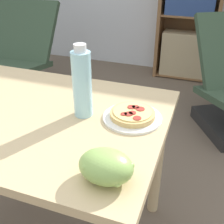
{
  "coord_description": "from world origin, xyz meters",
  "views": [
    {
      "loc": [
        0.62,
        -0.77,
        1.31
      ],
      "look_at": [
        0.33,
        0.06,
        0.8
      ],
      "focal_mm": 45.0,
      "sensor_mm": 36.0,
      "label": 1
    }
  ],
  "objects_px": {
    "bookshelf": "(189,21)",
    "drink_bottle": "(82,84)",
    "lounge_chair_near": "(18,67)",
    "pizza_on_plate": "(132,115)",
    "grape_bunch": "(106,166)"
  },
  "relations": [
    {
      "from": "drink_bottle",
      "to": "lounge_chair_near",
      "type": "height_order",
      "value": "drink_bottle"
    },
    {
      "from": "lounge_chair_near",
      "to": "bookshelf",
      "type": "distance_m",
      "value": 1.86
    },
    {
      "from": "bookshelf",
      "to": "lounge_chair_near",
      "type": "bearing_deg",
      "value": -146.04
    },
    {
      "from": "pizza_on_plate",
      "to": "bookshelf",
      "type": "bearing_deg",
      "value": 90.69
    },
    {
      "from": "lounge_chair_near",
      "to": "bookshelf",
      "type": "height_order",
      "value": "bookshelf"
    },
    {
      "from": "bookshelf",
      "to": "drink_bottle",
      "type": "bearing_deg",
      "value": -94.01
    },
    {
      "from": "grape_bunch",
      "to": "bookshelf",
      "type": "distance_m",
      "value": 2.66
    },
    {
      "from": "pizza_on_plate",
      "to": "lounge_chair_near",
      "type": "xyz_separation_m",
      "value": [
        -1.55,
        1.29,
        -0.47
      ]
    },
    {
      "from": "grape_bunch",
      "to": "lounge_chair_near",
      "type": "height_order",
      "value": "lounge_chair_near"
    },
    {
      "from": "grape_bunch",
      "to": "drink_bottle",
      "type": "xyz_separation_m",
      "value": [
        -0.21,
        0.31,
        0.09
      ]
    },
    {
      "from": "pizza_on_plate",
      "to": "lounge_chair_near",
      "type": "height_order",
      "value": "lounge_chair_near"
    },
    {
      "from": "pizza_on_plate",
      "to": "lounge_chair_near",
      "type": "relative_size",
      "value": 0.26
    },
    {
      "from": "pizza_on_plate",
      "to": "drink_bottle",
      "type": "xyz_separation_m",
      "value": [
        -0.19,
        -0.03,
        0.12
      ]
    },
    {
      "from": "drink_bottle",
      "to": "pizza_on_plate",
      "type": "bearing_deg",
      "value": 9.61
    },
    {
      "from": "grape_bunch",
      "to": "lounge_chair_near",
      "type": "relative_size",
      "value": 0.18
    }
  ]
}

